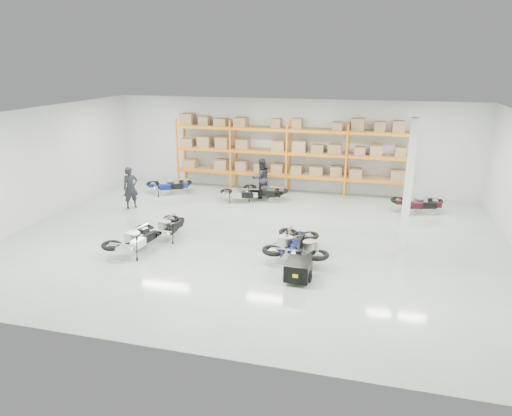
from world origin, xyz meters
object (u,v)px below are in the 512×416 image
(moto_touring_right, at_px, (307,242))
(person_back, at_px, (261,178))
(moto_back_a, at_px, (169,182))
(moto_black_far_left, at_px, (167,223))
(moto_back_b, at_px, (241,191))
(moto_blue_centre, at_px, (288,239))
(moto_back_c, at_px, (264,188))
(moto_silver_left, at_px, (134,235))
(trailer, at_px, (298,270))
(person_left, at_px, (131,188))
(moto_back_d, at_px, (419,200))

(moto_touring_right, height_order, person_back, person_back)
(moto_touring_right, relative_size, person_back, 1.03)
(moto_back_a, distance_m, person_back, 4.53)
(moto_black_far_left, bearing_deg, moto_back_b, -102.10)
(moto_blue_centre, relative_size, person_back, 1.06)
(moto_touring_right, bearing_deg, moto_back_c, 97.26)
(person_back, bearing_deg, moto_silver_left, 32.94)
(moto_silver_left, relative_size, moto_touring_right, 1.02)
(moto_blue_centre, height_order, moto_back_c, moto_blue_centre)
(trailer, bearing_deg, moto_touring_right, 91.56)
(moto_silver_left, relative_size, moto_black_far_left, 1.10)
(moto_touring_right, relative_size, moto_back_b, 1.17)
(moto_blue_centre, height_order, person_left, person_left)
(moto_silver_left, height_order, moto_back_d, moto_silver_left)
(trailer, height_order, person_back, person_back)
(moto_touring_right, relative_size, moto_back_a, 1.03)
(moto_black_far_left, bearing_deg, person_back, -106.36)
(moto_back_c, height_order, moto_back_d, moto_back_c)
(moto_back_b, bearing_deg, person_left, 103.83)
(moto_blue_centre, distance_m, moto_touring_right, 0.63)
(moto_black_far_left, height_order, person_left, person_left)
(moto_silver_left, relative_size, moto_back_b, 1.20)
(moto_touring_right, bearing_deg, person_back, 97.41)
(moto_touring_right, xyz_separation_m, moto_back_d, (3.92, 5.95, -0.02))
(moto_touring_right, distance_m, moto_back_c, 6.77)
(trailer, distance_m, person_back, 8.76)
(trailer, relative_size, person_back, 0.80)
(trailer, xyz_separation_m, moto_back_b, (-3.88, 7.23, 0.14))
(moto_touring_right, height_order, moto_back_c, moto_touring_right)
(moto_back_c, distance_m, person_back, 0.62)
(moto_touring_right, xyz_separation_m, moto_back_b, (-3.88, 5.63, -0.09))
(person_left, bearing_deg, moto_back_b, -23.15)
(moto_back_c, distance_m, moto_back_d, 6.83)
(moto_blue_centre, height_order, person_back, person_back)
(trailer, relative_size, moto_back_d, 0.80)
(moto_back_a, relative_size, moto_back_c, 1.00)
(moto_black_far_left, xyz_separation_m, moto_touring_right, (5.25, -0.64, 0.04))
(moto_touring_right, distance_m, moto_back_a, 9.72)
(moto_blue_centre, height_order, moto_back_d, moto_blue_centre)
(trailer, bearing_deg, moto_back_d, 64.15)
(moto_back_c, xyz_separation_m, person_left, (-5.40, -2.55, 0.34))
(moto_silver_left, bearing_deg, person_left, -48.35)
(moto_black_far_left, distance_m, trailer, 5.71)
(moto_black_far_left, relative_size, moto_touring_right, 0.93)
(trailer, bearing_deg, person_left, 149.74)
(moto_back_d, height_order, person_back, person_back)
(moto_back_c, bearing_deg, trailer, -152.12)
(moto_black_far_left, distance_m, person_left, 4.25)
(moto_silver_left, distance_m, moto_touring_right, 5.80)
(trailer, distance_m, moto_back_a, 10.78)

